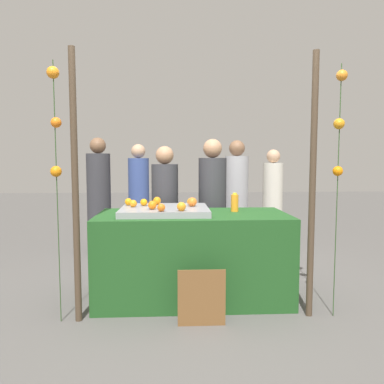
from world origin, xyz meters
The scene contains 24 objects.
ground_plane centered at (0.00, 0.00, 0.00)m, with size 24.00×24.00×0.00m, color #565451.
stall_counter centered at (0.00, 0.00, 0.43)m, with size 1.86×0.87×0.86m, color #1E4C1E.
orange_tray centered at (-0.28, 0.03, 0.89)m, with size 0.85×0.72×0.06m, color gray.
orange_0 centered at (-0.36, 0.25, 0.96)m, with size 0.08×0.08×0.08m, color orange.
orange_1 centered at (-0.49, 0.16, 0.95)m, with size 0.07×0.07×0.07m, color orange.
orange_2 centered at (-0.01, 0.18, 0.95)m, with size 0.08×0.08×0.08m, color orange.
orange_3 centered at (-0.65, 0.20, 0.95)m, with size 0.07×0.07×0.07m, color orange.
orange_4 centered at (-0.59, 0.06, 0.95)m, with size 0.07×0.07×0.07m, color orange.
orange_5 centered at (-0.30, -0.26, 0.95)m, with size 0.07×0.07×0.07m, color orange.
orange_6 centered at (0.00, 0.08, 0.96)m, with size 0.09×0.09×0.09m, color orange.
orange_7 centered at (-0.12, -0.25, 0.96)m, with size 0.08×0.08×0.08m, color orange.
orange_8 centered at (-0.39, -0.12, 0.96)m, with size 0.08×0.08×0.08m, color orange.
juice_bottle centered at (0.44, 0.12, 0.95)m, with size 0.08×0.08×0.19m.
chalkboard_sign centered at (0.04, -0.62, 0.23)m, with size 0.40×0.03×0.49m.
vendor_left centered at (-0.29, 0.69, 0.72)m, with size 0.31×0.31×1.54m.
vendor_right centered at (0.27, 0.69, 0.76)m, with size 0.33×0.33×1.62m.
crowd_person_0 centered at (0.71, 1.62, 0.77)m, with size 0.33×0.33×1.66m.
crowd_person_1 centered at (-0.73, 2.25, 0.76)m, with size 0.33×0.33×1.63m.
crowd_person_2 centered at (1.37, 2.10, 0.72)m, with size 0.31×0.31×1.54m.
crowd_person_3 centered at (-1.27, 1.82, 0.79)m, with size 0.34×0.34×1.70m.
canopy_post_left centered at (-1.01, -0.47, 1.15)m, with size 0.06×0.06×2.30m, color #473828.
canopy_post_right centered at (1.01, -0.47, 1.15)m, with size 0.06×0.06×2.30m, color #473828.
garland_strand_left centered at (-1.16, -0.48, 1.69)m, with size 0.11×0.10×2.19m.
garland_strand_right centered at (1.22, -0.50, 1.69)m, with size 0.10×0.10×2.19m.
Camera 1 is at (-0.20, -3.61, 1.39)m, focal length 34.69 mm.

